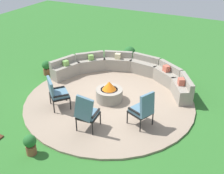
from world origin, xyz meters
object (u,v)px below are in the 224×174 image
at_px(curved_stone_bench, 126,70).
at_px(lounge_chair_front_right, 87,112).
at_px(potted_plant_0, 30,144).
at_px(fire_pit, 109,93).
at_px(potted_plant_1, 130,53).
at_px(lounge_chair_back_left, 143,109).
at_px(lounge_chair_front_left, 56,92).
at_px(potted_plant_2, 46,67).

relative_size(curved_stone_bench, lounge_chair_front_right, 4.49).
bearing_deg(lounge_chair_front_right, potted_plant_0, -123.90).
height_order(lounge_chair_front_right, potted_plant_0, lounge_chair_front_right).
relative_size(curved_stone_bench, potted_plant_0, 9.15).
bearing_deg(fire_pit, potted_plant_1, 102.59).
distance_m(lounge_chair_front_right, lounge_chair_back_left, 1.56).
height_order(lounge_chair_front_left, potted_plant_0, lounge_chair_front_left).
relative_size(lounge_chair_front_right, lounge_chair_back_left, 1.06).
relative_size(lounge_chair_front_left, lounge_chair_back_left, 0.95).
bearing_deg(fire_pit, lounge_chair_back_left, -29.07).
height_order(fire_pit, curved_stone_bench, curved_stone_bench).
xyz_separation_m(lounge_chair_front_left, lounge_chair_back_left, (2.74, 0.29, 0.02)).
xyz_separation_m(lounge_chair_front_left, potted_plant_0, (0.65, -2.00, -0.29)).
bearing_deg(lounge_chair_back_left, potted_plant_0, 160.37).
height_order(curved_stone_bench, potted_plant_1, curved_stone_bench).
distance_m(lounge_chair_front_left, potted_plant_1, 4.55).
bearing_deg(lounge_chair_back_left, lounge_chair_front_right, 146.19).
xyz_separation_m(curved_stone_bench, lounge_chair_back_left, (1.65, -2.56, 0.26)).
bearing_deg(potted_plant_1, lounge_chair_back_left, -62.10).
bearing_deg(lounge_chair_front_right, fire_pit, 90.54).
bearing_deg(potted_plant_0, lounge_chair_front_right, 61.34).
distance_m(lounge_chair_front_left, lounge_chair_back_left, 2.75).
height_order(curved_stone_bench, lounge_chair_front_right, lounge_chair_front_right).
relative_size(curved_stone_bench, lounge_chair_front_left, 5.00).
height_order(curved_stone_bench, potted_plant_2, curved_stone_bench).
height_order(fire_pit, lounge_chair_front_right, lounge_chair_front_right).
relative_size(lounge_chair_front_left, potted_plant_0, 1.83).
xyz_separation_m(fire_pit, potted_plant_1, (-0.76, 3.40, 0.03)).
distance_m(lounge_chair_back_left, potted_plant_2, 4.86).
xyz_separation_m(potted_plant_0, potted_plant_1, (-0.15, 6.51, 0.04)).
distance_m(curved_stone_bench, lounge_chair_front_left, 3.06).
height_order(fire_pit, potted_plant_0, fire_pit).
xyz_separation_m(curved_stone_bench, lounge_chair_front_left, (-1.09, -2.85, 0.24)).
distance_m(lounge_chair_back_left, potted_plant_1, 4.78).
bearing_deg(lounge_chair_front_left, fire_pit, 82.48).
relative_size(lounge_chair_back_left, potted_plant_1, 1.66).
bearing_deg(fire_pit, potted_plant_2, 167.26).
xyz_separation_m(fire_pit, potted_plant_2, (-3.13, 0.71, -0.00)).
relative_size(lounge_chair_front_left, lounge_chair_front_right, 0.90).
height_order(lounge_chair_front_right, lounge_chair_back_left, lounge_chair_front_right).
bearing_deg(potted_plant_1, lounge_chair_front_right, -79.63).
distance_m(lounge_chair_front_left, potted_plant_2, 2.62).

